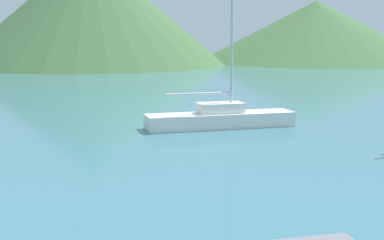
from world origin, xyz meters
TOP-DOWN VIEW (x-y plane):
  - sailboat_inner at (2.06, 18.85)m, footprint 6.75×1.46m
  - hill_east at (1.58, 72.29)m, footprint 37.08×37.08m
  - hill_far_east at (35.54, 71.23)m, footprint 36.35×36.35m

SIDE VIEW (x-z plane):
  - sailboat_inner at x=2.06m, z-range -3.11..4.01m
  - hill_far_east at x=35.54m, z-range 0.00..9.30m
  - hill_east at x=1.58m, z-range 0.00..15.70m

